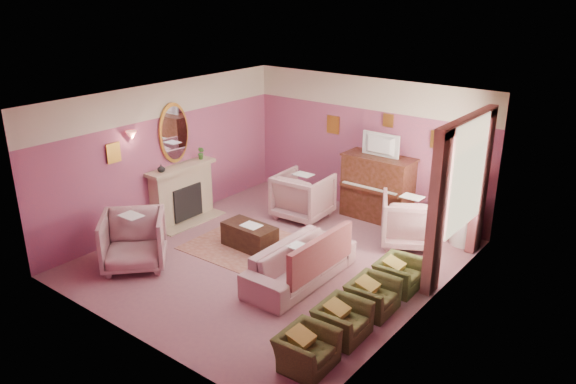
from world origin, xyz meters
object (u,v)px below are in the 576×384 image
Objects in this scene: coffee_table at (250,236)px; side_table at (465,226)px; sofa at (300,257)px; piano at (377,188)px; olive_chair_a at (307,344)px; olive_chair_d at (399,270)px; olive_chair_b at (342,316)px; olive_chair_c at (373,291)px; television at (379,144)px; floral_armchair_left at (303,194)px; floral_armchair_right at (410,218)px; floral_armchair_front at (133,238)px.

side_table reaches higher than coffee_table.
piano is at bearing 96.13° from sofa.
olive_chair_d is (0.00, 2.46, 0.00)m from olive_chair_a.
piano is 1.92× the size of olive_chair_b.
olive_chair_b is 1.00× the size of olive_chair_c.
television is 5.13m from olive_chair_a.
television is 0.38× the size of sofa.
sofa is 3.04× the size of side_table.
floral_armchair_left is 1.50× the size of side_table.
floral_armchair_left is 3.20m from olive_chair_d.
television reaches higher than olive_chair_d.
olive_chair_a is 2.46m from olive_chair_d.
olive_chair_d is (1.69, -2.27, -0.34)m from piano.
piano is at bearing 36.87° from floral_armchair_left.
floral_armchair_right is at bearing 98.41° from olive_chair_a.
olive_chair_a is (1.36, -1.68, -0.12)m from sofa.
floral_armchair_left is at bearing 154.75° from olive_chair_d.
floral_armchair_right is at bearing 71.82° from sofa.
olive_chair_d is (0.59, -1.56, -0.21)m from floral_armchair_right.
sofa is 3.37m from side_table.
television is at bearing 119.06° from olive_chair_c.
olive_chair_b is (2.89, -3.00, -0.21)m from floral_armchair_left.
olive_chair_a is (3.88, -0.35, -0.21)m from floral_armchair_front.
piano is 1.31m from floral_armchair_right.
olive_chair_b is 1.64m from olive_chair_d.
olive_chair_d is at bearing -25.25° from floral_armchair_left.
sofa is 1.37m from olive_chair_c.
floral_armchair_left reaches higher than coffee_table.
olive_chair_a is (0.59, -4.02, -0.21)m from floral_armchair_right.
piano is 2.85m from olive_chair_d.
floral_armchair_front is at bearing -116.89° from television.
piano is 1.92× the size of olive_chair_c.
floral_armchair_right reaches higher than olive_chair_a.
television is 0.76× the size of floral_armchair_front.
piano is 4.27m from olive_chair_b.
floral_armchair_left is at bearing -175.15° from floral_armchair_right.
floral_armchair_left is 3.61m from floral_armchair_front.
television reaches higher than olive_chair_c.
sofa is 2.92× the size of olive_chair_c.
olive_chair_b is (3.88, 0.47, -0.21)m from floral_armchair_front.
floral_armchair_front is 1.45× the size of olive_chair_a.
floral_armchair_left is (-1.20, -0.85, -1.07)m from television.
olive_chair_b and olive_chair_c have the same top height.
floral_armchair_left reaches higher than olive_chair_c.
olive_chair_c is at bearing -1.81° from sofa.
floral_armchair_front is 4.42m from olive_chair_d.
coffee_table is at bearing -172.54° from olive_chair_d.
floral_armchair_front is 3.91m from olive_chair_b.
piano is 1.75× the size of television.
television is 4.40m from olive_chair_b.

